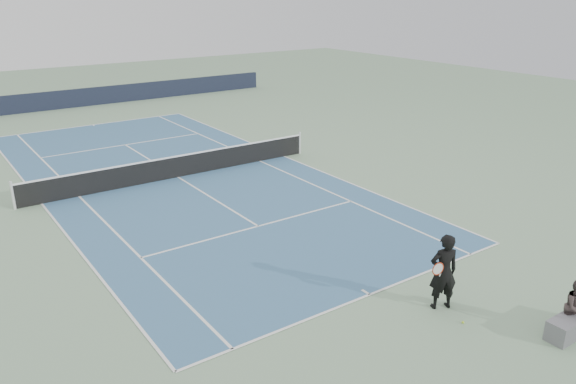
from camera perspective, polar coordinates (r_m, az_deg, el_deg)
ground at (r=24.27m, az=-11.11°, el=1.47°), size 80.00×80.00×0.00m
court_surface at (r=24.27m, az=-11.12°, el=1.48°), size 10.97×23.77×0.01m
tennis_net at (r=24.12m, az=-11.19°, el=2.61°), size 12.90×0.10×1.07m
windscreen_far at (r=40.72m, az=-21.78°, el=8.73°), size 30.00×0.25×1.20m
tennis_player at (r=14.42m, az=15.51°, el=-7.80°), size 0.91×0.79×1.99m
tennis_ball at (r=14.39m, az=17.35°, el=-12.52°), size 0.06×0.06×0.06m
spectator_bench at (r=14.71m, az=27.10°, el=-11.08°), size 1.62×0.98×1.37m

